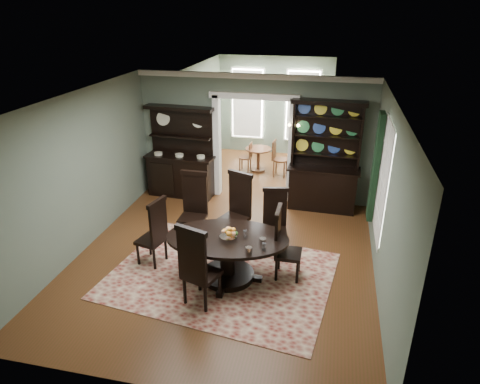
% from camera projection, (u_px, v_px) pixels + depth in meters
% --- Properties ---
extents(room, '(5.51, 6.01, 3.01)m').
position_uv_depth(room, '(222.00, 182.00, 7.43)').
color(room, '#572C16').
rests_on(room, ground).
extents(parlor, '(3.51, 3.50, 3.01)m').
position_uv_depth(parlor, '(270.00, 113.00, 12.35)').
color(parlor, '#572C16').
rests_on(parlor, ground).
extents(doorway_trim, '(2.08, 0.25, 2.57)m').
position_uv_depth(doorway_trim, '(254.00, 133.00, 10.05)').
color(doorway_trim, white).
rests_on(doorway_trim, floor).
extents(right_window, '(0.15, 1.47, 2.12)m').
position_uv_depth(right_window, '(379.00, 175.00, 7.68)').
color(right_window, white).
rests_on(right_window, wall_right).
extents(wall_sconce, '(0.27, 0.21, 0.21)m').
position_uv_depth(wall_sconce, '(294.00, 126.00, 9.62)').
color(wall_sconce, gold).
rests_on(wall_sconce, back_wall_right).
extents(rug, '(4.12, 3.29, 0.01)m').
position_uv_depth(rug, '(221.00, 275.00, 7.59)').
color(rug, maroon).
rests_on(rug, floor).
extents(dining_table, '(2.21, 2.12, 0.82)m').
position_uv_depth(dining_table, '(228.00, 250.00, 7.30)').
color(dining_table, black).
rests_on(dining_table, rug).
extents(centerpiece, '(1.48, 0.95, 0.24)m').
position_uv_depth(centerpiece, '(228.00, 235.00, 7.11)').
color(centerpiece, white).
rests_on(centerpiece, dining_table).
extents(chair_far_left, '(0.55, 0.51, 1.44)m').
position_uv_depth(chair_far_left, '(194.00, 205.00, 8.50)').
color(chair_far_left, black).
rests_on(chair_far_left, rug).
extents(chair_far_mid, '(0.68, 0.67, 1.44)m').
position_uv_depth(chair_far_mid, '(237.00, 206.00, 8.45)').
color(chair_far_mid, black).
rests_on(chair_far_mid, rug).
extents(chair_far_right, '(0.55, 0.53, 1.28)m').
position_uv_depth(chair_far_right, '(275.00, 219.00, 8.13)').
color(chair_far_right, black).
rests_on(chair_far_right, rug).
extents(chair_end_left, '(0.56, 0.57, 1.31)m').
position_uv_depth(chair_end_left, '(155.00, 231.00, 7.66)').
color(chair_end_left, black).
rests_on(chair_end_left, rug).
extents(chair_end_right, '(0.46, 0.50, 1.31)m').
position_uv_depth(chair_end_right, '(283.00, 242.00, 7.31)').
color(chair_end_right, black).
rests_on(chair_end_right, rug).
extents(chair_near, '(0.66, 0.65, 1.44)m').
position_uv_depth(chair_near, '(196.00, 265.00, 6.54)').
color(chair_near, black).
rests_on(chair_near, rug).
extents(sideboard, '(1.71, 0.69, 2.22)m').
position_uv_depth(sideboard, '(181.00, 165.00, 10.51)').
color(sideboard, black).
rests_on(sideboard, floor).
extents(welsh_dresser, '(1.64, 0.65, 2.52)m').
position_uv_depth(welsh_dresser, '(324.00, 171.00, 9.76)').
color(welsh_dresser, black).
rests_on(welsh_dresser, floor).
extents(parlor_table, '(0.73, 0.73, 0.68)m').
position_uv_depth(parlor_table, '(258.00, 156.00, 12.13)').
color(parlor_table, '#502C16').
rests_on(parlor_table, parlor_floor).
extents(parlor_chair_left, '(0.36, 0.36, 0.85)m').
position_uv_depth(parlor_chair_left, '(247.00, 156.00, 12.11)').
color(parlor_chair_left, '#502C16').
rests_on(parlor_chair_left, parlor_floor).
extents(parlor_chair_right, '(0.43, 0.42, 1.00)m').
position_uv_depth(parlor_chair_right, '(278.00, 157.00, 11.76)').
color(parlor_chair_right, '#502C16').
rests_on(parlor_chair_right, parlor_floor).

